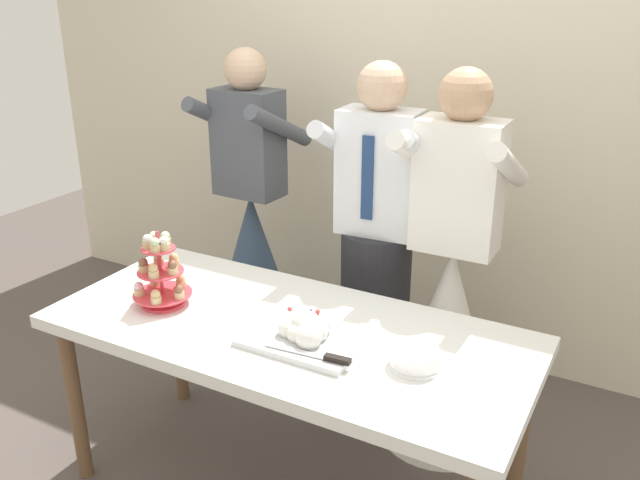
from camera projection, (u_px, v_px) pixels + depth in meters
rear_wall at (433, 87)px, 3.40m from camera, size 5.20×0.10×2.90m
dessert_table at (287, 344)px, 2.49m from camera, size 1.80×0.80×0.78m
cupcake_stand at (161, 274)px, 2.58m from camera, size 0.23×0.23×0.31m
main_cake_tray at (306, 331)px, 2.34m from camera, size 0.44×0.31×0.12m
plate_stack at (416, 359)px, 2.20m from camera, size 0.18×0.18×0.05m
person_groom at (376, 267)px, 3.03m from camera, size 0.49×0.51×1.66m
person_bride at (448, 321)px, 2.90m from camera, size 0.56×0.56×1.66m
person_guest at (253, 254)px, 3.59m from camera, size 0.56×0.56×1.66m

